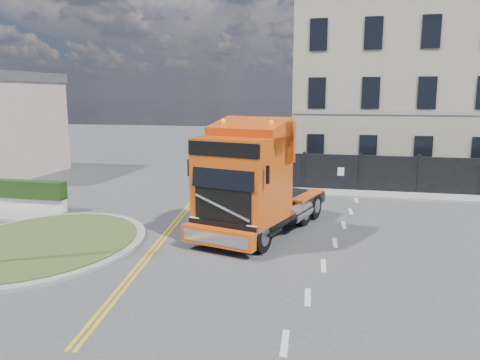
# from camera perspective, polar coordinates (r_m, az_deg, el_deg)

# --- Properties ---
(ground) EXTENTS (120.00, 120.00, 0.00)m
(ground) POSITION_cam_1_polar(r_m,az_deg,el_deg) (17.74, 1.90, -6.62)
(ground) COLOR #424244
(ground) RESTS_ON ground
(traffic_island) EXTENTS (6.80, 6.80, 0.17)m
(traffic_island) POSITION_cam_1_polar(r_m,az_deg,el_deg) (17.79, -23.03, -7.15)
(traffic_island) COLOR gray
(traffic_island) RESTS_ON ground
(hoarding_fence) EXTENTS (18.80, 0.25, 2.00)m
(hoarding_fence) POSITION_cam_1_polar(r_m,az_deg,el_deg) (26.24, 19.96, 0.53)
(hoarding_fence) COLOR black
(hoarding_fence) RESTS_ON ground
(georgian_building) EXTENTS (12.30, 10.30, 12.80)m
(georgian_building) POSITION_cam_1_polar(r_m,az_deg,el_deg) (33.31, 17.93, 10.84)
(georgian_building) COLOR #B2A28D
(georgian_building) RESTS_ON ground
(pavement_far) EXTENTS (20.00, 1.60, 0.12)m
(pavement_far) POSITION_cam_1_polar(r_m,az_deg,el_deg) (25.46, 18.85, -1.84)
(pavement_far) COLOR gray
(pavement_far) RESTS_ON ground
(truck) EXTENTS (4.48, 7.51, 4.23)m
(truck) POSITION_cam_1_polar(r_m,az_deg,el_deg) (17.09, 1.40, -0.72)
(truck) COLOR black
(truck) RESTS_ON ground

